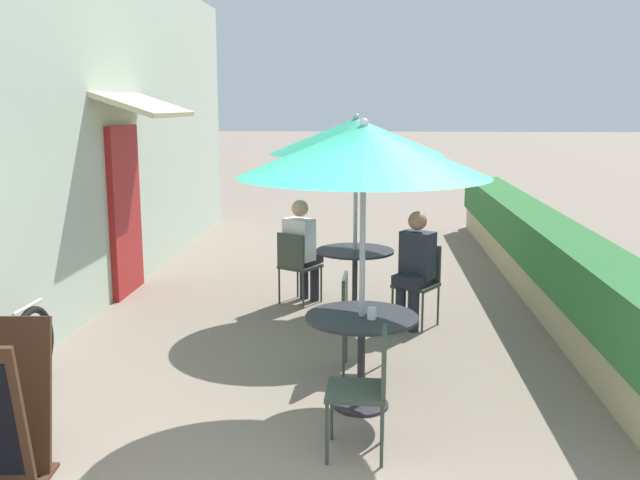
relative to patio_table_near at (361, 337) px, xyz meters
The scene contains 13 objects.
cafe_facade_wall 5.07m from the patio_table_near, 130.44° to the left, with size 0.98×10.64×4.20m.
planter_hedge 4.29m from the patio_table_near, 59.87° to the left, with size 0.60×9.64×1.01m.
patio_table_near is the anchor object (origin of this frame).
patio_umbrella_near 1.44m from the patio_table_near, 90.00° to the left, with size 1.90×1.90×2.25m.
cafe_chair_near_left 0.78m from the patio_table_near, 86.27° to the right, with size 0.41×0.41×0.87m.
cafe_chair_near_right 0.78m from the patio_table_near, 93.73° to the left, with size 0.41×0.41×0.87m.
coffee_cup_near 0.25m from the patio_table_near, 45.62° to the right, with size 0.07×0.07×0.09m.
patio_table_mid 2.54m from the patio_table_near, 92.38° to the left, with size 0.88×0.88×0.74m.
patio_umbrella_mid 2.92m from the patio_table_near, 92.38° to the left, with size 1.90×1.90×2.25m.
cafe_chair_mid_left 2.27m from the patio_table_near, 74.77° to the left, with size 0.55×0.55×0.87m.
seated_patron_mid_left 2.16m from the patio_table_near, 75.62° to the left, with size 0.48×0.51×1.25m.
cafe_chair_mid_right 2.99m from the patio_table_near, 105.64° to the left, with size 0.55×0.55×0.87m.
seated_patron_mid_right 3.07m from the patio_table_near, 104.10° to the left, with size 0.48×0.51×1.25m.
Camera 1 is at (0.64, -3.80, 2.35)m, focal length 40.00 mm.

